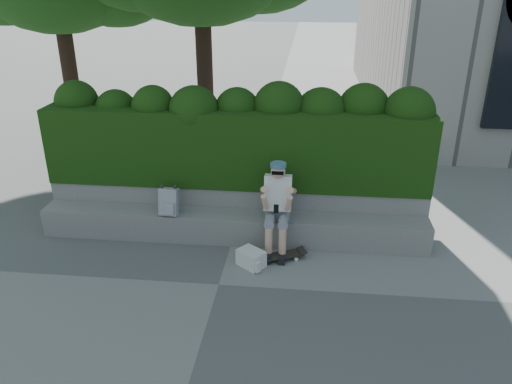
# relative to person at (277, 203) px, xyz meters

# --- Properties ---
(ground) EXTENTS (80.00, 80.00, 0.00)m
(ground) POSITION_rel_person_xyz_m (-0.71, -1.07, -0.75)
(ground) COLOR slate
(ground) RESTS_ON ground
(bench_ledge) EXTENTS (6.00, 0.45, 0.45)m
(bench_ledge) POSITION_rel_person_xyz_m (-0.71, 0.18, -0.53)
(bench_ledge) COLOR gray
(bench_ledge) RESTS_ON ground
(planter_wall) EXTENTS (6.00, 0.50, 0.75)m
(planter_wall) POSITION_rel_person_xyz_m (-0.71, 0.66, -0.38)
(planter_wall) COLOR gray
(planter_wall) RESTS_ON ground
(hedge) EXTENTS (6.00, 1.00, 1.20)m
(hedge) POSITION_rel_person_xyz_m (-0.71, 0.88, 0.60)
(hedge) COLOR black
(hedge) RESTS_ON planter_wall
(person) EXTENTS (0.40, 0.76, 1.38)m
(person) POSITION_rel_person_xyz_m (0.00, 0.00, 0.00)
(person) COLOR gray
(person) RESTS_ON ground
(skateboard) EXTENTS (0.83, 0.50, 0.09)m
(skateboard) POSITION_rel_person_xyz_m (0.01, -0.37, -0.68)
(skateboard) COLOR black
(skateboard) RESTS_ON ground
(backpack_plaid) EXTENTS (0.29, 0.17, 0.42)m
(backpack_plaid) POSITION_rel_person_xyz_m (-1.67, 0.08, -0.09)
(backpack_plaid) COLOR #BAB9BE
(backpack_plaid) RESTS_ON bench_ledge
(backpack_ground) EXTENTS (0.46, 0.44, 0.24)m
(backpack_ground) POSITION_rel_person_xyz_m (-0.33, -0.54, -0.63)
(backpack_ground) COLOR silver
(backpack_ground) RESTS_ON ground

